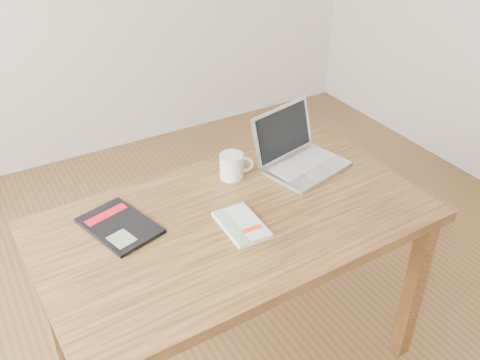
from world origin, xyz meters
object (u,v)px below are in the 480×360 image
desk (236,237)px  coffee_mug (232,165)px  laptop (298,154)px  white_guidebook (242,225)px  black_guidebook (119,226)px

desk → coffee_mug: coffee_mug is taller
desk → laptop: size_ratio=3.76×
white_guidebook → coffee_mug: (0.13, 0.29, 0.04)m
black_guidebook → coffee_mug: bearing=-5.8°
white_guidebook → black_guidebook: bearing=152.4°
laptop → coffee_mug: bearing=155.8°
desk → white_guidebook: 0.11m
coffee_mug → desk: bearing=-96.2°
desk → white_guidebook: size_ratio=6.49×
laptop → white_guidebook: bearing=-162.6°
white_guidebook → laptop: 0.46m
black_guidebook → laptop: laptop is taller
laptop → coffee_mug: (-0.27, 0.05, 0.00)m
desk → laptop: bearing=23.0°
white_guidebook → black_guidebook: (-0.35, 0.20, -0.00)m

